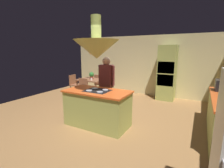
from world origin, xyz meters
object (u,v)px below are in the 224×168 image
at_px(kitchen_island, 98,108).
at_px(chair_by_back_wall, 99,83).
at_px(person_at_island, 106,82).
at_px(cup_on_table, 91,79).
at_px(dining_table, 91,82).
at_px(chair_facing_island, 82,88).
at_px(oven_tower, 167,73).
at_px(potted_plant_on_table, 92,75).
at_px(chair_at_corner, 74,83).

bearing_deg(kitchen_island, chair_by_back_wall, 121.92).
relative_size(person_at_island, cup_on_table, 19.35).
relative_size(dining_table, chair_facing_island, 1.21).
relative_size(oven_tower, potted_plant_on_table, 7.08).
xyz_separation_m(oven_tower, cup_on_table, (-2.63, -1.35, -0.26)).
xyz_separation_m(chair_by_back_wall, potted_plant_on_table, (0.04, -0.65, 0.42)).
xyz_separation_m(kitchen_island, dining_table, (-1.70, 2.10, 0.18)).
bearing_deg(dining_table, oven_tower, 22.21).
bearing_deg(potted_plant_on_table, chair_at_corner, 178.92).
height_order(chair_by_back_wall, cup_on_table, chair_by_back_wall).
distance_m(dining_table, chair_at_corner, 0.92).
height_order(person_at_island, chair_facing_island, person_at_island).
distance_m(oven_tower, chair_by_back_wall, 2.90).
relative_size(dining_table, chair_at_corner, 1.21).
relative_size(potted_plant_on_table, cup_on_table, 3.33).
bearing_deg(cup_on_table, person_at_island, -40.56).
height_order(kitchen_island, oven_tower, oven_tower).
xyz_separation_m(kitchen_island, person_at_island, (-0.14, 0.70, 0.54)).
bearing_deg(potted_plant_on_table, person_at_island, -42.25).
height_order(chair_facing_island, chair_by_back_wall, same).
bearing_deg(chair_facing_island, chair_at_corner, 145.19).
height_order(person_at_island, chair_at_corner, person_at_island).
height_order(kitchen_island, potted_plant_on_table, potted_plant_on_table).
height_order(dining_table, chair_by_back_wall, chair_by_back_wall).
relative_size(kitchen_island, potted_plant_on_table, 5.55).
distance_m(oven_tower, person_at_island, 2.83).
xyz_separation_m(kitchen_island, chair_by_back_wall, (-1.70, 2.73, 0.04)).
relative_size(chair_by_back_wall, potted_plant_on_table, 2.90).
xyz_separation_m(person_at_island, cup_on_table, (-1.39, 1.19, -0.20)).
bearing_deg(chair_by_back_wall, potted_plant_on_table, 93.64).
height_order(kitchen_island, chair_at_corner, kitchen_island).
distance_m(dining_table, cup_on_table, 0.30).
distance_m(chair_by_back_wall, potted_plant_on_table, 0.77).
height_order(dining_table, cup_on_table, cup_on_table).
bearing_deg(dining_table, person_at_island, -41.85).
bearing_deg(person_at_island, kitchen_island, -78.68).
bearing_deg(potted_plant_on_table, cup_on_table, -56.27).
xyz_separation_m(dining_table, person_at_island, (1.56, -1.40, 0.35)).
height_order(kitchen_island, dining_table, kitchen_island).
bearing_deg(chair_facing_island, cup_on_table, 68.75).
xyz_separation_m(kitchen_island, potted_plant_on_table, (-1.66, 2.08, 0.46)).
relative_size(person_at_island, chair_at_corner, 2.00).
distance_m(dining_table, chair_by_back_wall, 0.65).
bearing_deg(dining_table, chair_by_back_wall, 90.00).
xyz_separation_m(person_at_island, chair_by_back_wall, (-1.56, 2.03, -0.50)).
relative_size(kitchen_island, chair_facing_island, 1.91).
relative_size(oven_tower, dining_table, 2.02).
relative_size(kitchen_island, cup_on_table, 18.50).
height_order(oven_tower, chair_facing_island, oven_tower).
bearing_deg(chair_by_back_wall, cup_on_table, 101.23).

